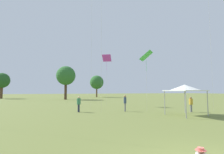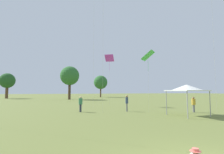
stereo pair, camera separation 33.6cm
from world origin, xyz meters
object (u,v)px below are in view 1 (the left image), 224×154
object	(u,v)px
person_standing_2	(125,101)
kite_7	(146,56)
person_standing_1	(79,103)
kite_2	(107,59)
distant_tree_2	(66,76)
person_standing_3	(191,103)
canopy_tent	(185,88)
distant_tree_1	(2,81)
distant_tree_0	(97,82)

from	to	relation	value
person_standing_2	kite_7	bearing A→B (deg)	37.92
person_standing_1	kite_2	world-z (taller)	kite_2
person_standing_1	distant_tree_2	size ratio (longest dim) A/B	0.19
person_standing_3	canopy_tent	size ratio (longest dim) A/B	0.55
person_standing_2	distant_tree_1	bearing A→B (deg)	-172.28
person_standing_3	distant_tree_2	distance (m)	35.03
kite_7	distant_tree_2	size ratio (longest dim) A/B	0.73
kite_7	distant_tree_1	world-z (taller)	distant_tree_1
distant_tree_1	distant_tree_2	distance (m)	21.43
person_standing_1	distant_tree_0	bearing A→B (deg)	88.39
canopy_tent	distant_tree_2	xyz separation A→B (m)	(-6.37, 35.26, 3.80)
person_standing_2	kite_7	distance (m)	5.43
distant_tree_1	kite_2	bearing A→B (deg)	-59.75
distant_tree_1	kite_7	bearing A→B (deg)	-64.08
distant_tree_0	distant_tree_2	distance (m)	18.93
kite_2	distant_tree_1	xyz separation A→B (m)	(-20.54, 35.23, -1.95)
person_standing_3	distant_tree_0	size ratio (longest dim) A/B	0.20
person_standing_1	kite_7	world-z (taller)	kite_7
distant_tree_2	person_standing_3	bearing A→B (deg)	-75.10
person_standing_3	person_standing_2	bearing A→B (deg)	-158.89
canopy_tent	kite_7	xyz separation A→B (m)	(-1.77, 3.58, 3.49)
person_standing_1	canopy_tent	world-z (taller)	canopy_tent
person_standing_2	distant_tree_0	world-z (taller)	distant_tree_0
person_standing_2	distant_tree_2	size ratio (longest dim) A/B	0.20
canopy_tent	distant_tree_1	bearing A→B (deg)	115.95
person_standing_2	person_standing_1	bearing A→B (deg)	-121.23
distant_tree_1	distant_tree_2	xyz separation A→B (m)	(17.08, -12.92, 0.97)
distant_tree_2	distant_tree_0	bearing A→B (deg)	47.44
person_standing_3	kite_7	bearing A→B (deg)	-154.64
kite_2	kite_7	size ratio (longest dim) A/B	1.21
person_standing_1	distant_tree_0	distance (m)	45.75
person_standing_2	kite_2	distance (m)	10.15
person_standing_3	distant_tree_0	bearing A→B (deg)	133.20
person_standing_1	distant_tree_1	world-z (taller)	distant_tree_1
person_standing_1	person_standing_3	size ratio (longest dim) A/B	1.02
distant_tree_1	person_standing_2	bearing A→B (deg)	-65.44
kite_7	distant_tree_0	xyz separation A→B (m)	(8.19, 45.60, -0.54)
person_standing_3	distant_tree_0	world-z (taller)	distant_tree_0
kite_7	distant_tree_2	distance (m)	32.01
distant_tree_0	distant_tree_1	xyz separation A→B (m)	(-29.87, -1.01, -0.12)
person_standing_2	kite_2	size ratio (longest dim) A/B	0.22
person_standing_1	canopy_tent	size ratio (longest dim) A/B	0.56
person_standing_1	distant_tree_1	xyz separation A→B (m)	(-14.93, 42.00, 4.35)
person_standing_1	kite_7	xyz separation A→B (m)	(6.75, -2.59, 5.01)
canopy_tent	kite_2	xyz separation A→B (m)	(-2.90, 12.95, 4.78)
person_standing_2	person_standing_3	distance (m)	6.97
person_standing_1	kite_2	distance (m)	10.82
person_standing_3	distant_tree_0	distance (m)	47.76
kite_2	distant_tree_0	size ratio (longest dim) A/B	0.98
canopy_tent	distant_tree_0	bearing A→B (deg)	82.56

